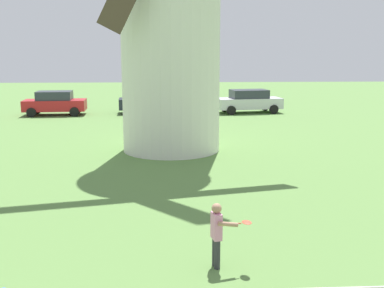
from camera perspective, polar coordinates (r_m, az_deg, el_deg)
The scene contains 4 objects.
player_far at distance 9.04m, azimuth 3.15°, elevation -10.62°, with size 0.79×0.43×1.29m.
parked_car_red at distance 31.76m, azimuth -16.43°, elevation 4.86°, with size 4.02×2.06×1.56m.
parked_car_black at distance 31.61m, azimuth -4.92°, elevation 5.26°, with size 4.51×2.14×1.56m.
parked_car_silver at distance 31.87m, azimuth 6.97°, elevation 5.27°, with size 4.55×2.39×1.56m.
Camera 1 is at (-0.06, -3.28, 4.10)m, focal length 43.60 mm.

